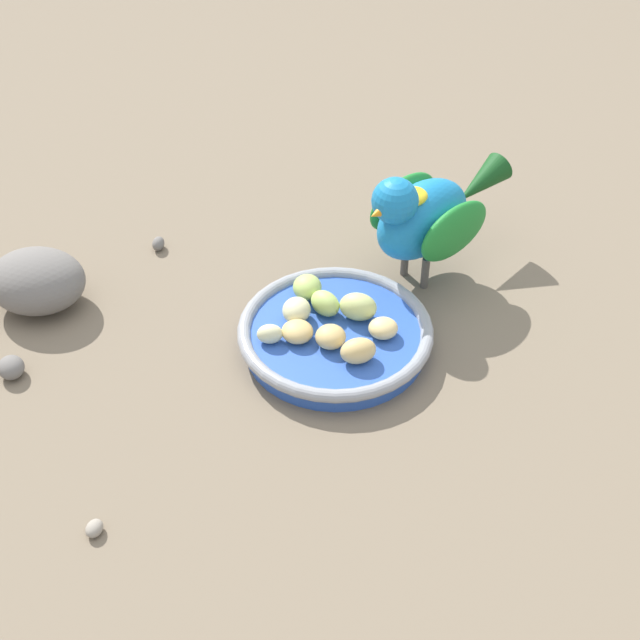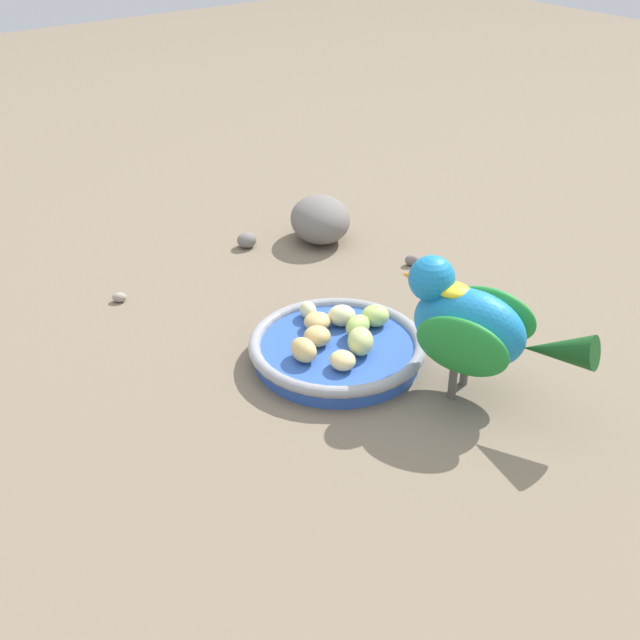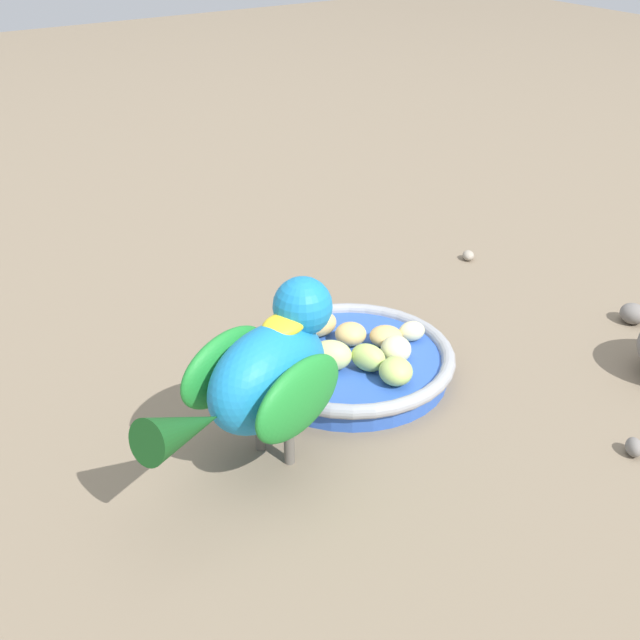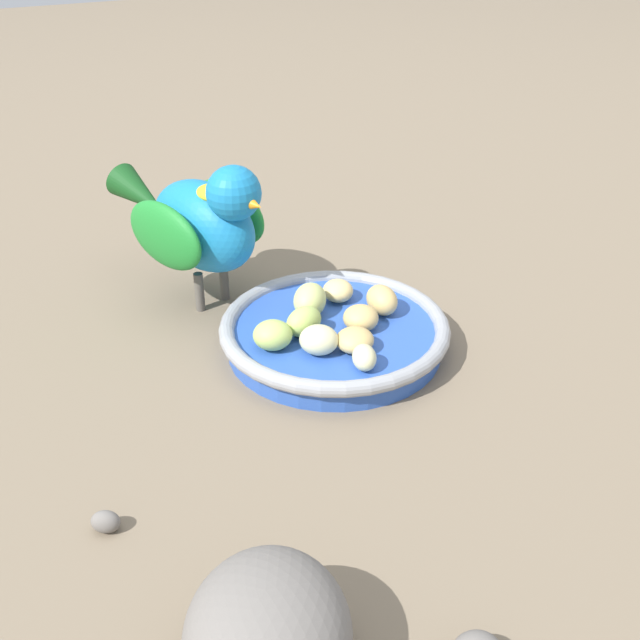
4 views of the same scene
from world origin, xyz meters
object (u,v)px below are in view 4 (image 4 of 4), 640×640
(feeding_bowl, at_px, (334,333))
(apple_piece_0, at_px, (310,300))
(apple_piece_2, at_px, (304,322))
(apple_piece_7, at_px, (273,335))
(pebble_2, at_px, (106,522))
(rock_large, at_px, (268,635))
(parrot, at_px, (200,220))
(apple_piece_6, at_px, (355,340))
(apple_piece_3, at_px, (382,300))
(apple_piece_4, at_px, (336,291))
(apple_piece_8, at_px, (364,357))
(apple_piece_5, at_px, (361,318))
(apple_piece_1, at_px, (319,340))

(feeding_bowl, distance_m, apple_piece_0, 0.04)
(apple_piece_2, xyz_separation_m, apple_piece_7, (0.01, -0.03, -0.00))
(pebble_2, bearing_deg, rock_large, 19.96)
(apple_piece_0, xyz_separation_m, apple_piece_7, (0.03, -0.05, -0.00))
(parrot, bearing_deg, apple_piece_6, 1.19)
(parrot, relative_size, rock_large, 2.00)
(apple_piece_3, bearing_deg, apple_piece_2, -87.79)
(apple_piece_2, distance_m, apple_piece_3, 0.08)
(apple_piece_4, distance_m, rock_large, 0.36)
(parrot, bearing_deg, rock_large, -35.51)
(apple_piece_0, bearing_deg, apple_piece_8, 0.53)
(apple_piece_2, bearing_deg, apple_piece_5, 74.23)
(feeding_bowl, distance_m, apple_piece_8, 0.07)
(apple_piece_0, distance_m, apple_piece_7, 0.06)
(apple_piece_5, relative_size, parrot, 0.15)
(apple_piece_8, bearing_deg, apple_piece_3, 140.78)
(apple_piece_1, height_order, apple_piece_6, apple_piece_1)
(rock_large, bearing_deg, apple_piece_4, 146.95)
(apple_piece_4, distance_m, apple_piece_7, 0.09)
(apple_piece_4, height_order, pebble_2, apple_piece_4)
(apple_piece_1, relative_size, apple_piece_8, 1.24)
(apple_piece_3, height_order, rock_large, rock_large)
(feeding_bowl, height_order, pebble_2, feeding_bowl)
(apple_piece_2, distance_m, apple_piece_5, 0.05)
(apple_piece_0, bearing_deg, apple_piece_1, -19.36)
(apple_piece_6, height_order, apple_piece_7, apple_piece_7)
(apple_piece_5, xyz_separation_m, pebble_2, (0.11, -0.24, -0.02))
(apple_piece_5, relative_size, apple_piece_8, 1.17)
(feeding_bowl, xyz_separation_m, pebble_2, (0.12, -0.22, -0.01))
(apple_piece_0, bearing_deg, apple_piece_5, 33.76)
(feeding_bowl, distance_m, apple_piece_1, 0.05)
(apple_piece_8, bearing_deg, pebble_2, -74.75)
(parrot, bearing_deg, apple_piece_4, 25.57)
(apple_piece_3, height_order, apple_piece_4, apple_piece_3)
(feeding_bowl, xyz_separation_m, apple_piece_3, (-0.00, 0.05, 0.02))
(feeding_bowl, xyz_separation_m, apple_piece_1, (0.03, -0.03, 0.02))
(apple_piece_0, bearing_deg, apple_piece_6, 5.96)
(feeding_bowl, relative_size, rock_large, 1.93)
(pebble_2, bearing_deg, apple_piece_0, 125.31)
(apple_piece_4, bearing_deg, apple_piece_0, -69.35)
(apple_piece_3, relative_size, parrot, 0.17)
(apple_piece_2, distance_m, apple_piece_7, 0.03)
(feeding_bowl, xyz_separation_m, rock_large, (0.26, -0.17, 0.02))
(parrot, bearing_deg, apple_piece_8, -3.14)
(apple_piece_4, height_order, apple_piece_6, same)
(apple_piece_0, relative_size, apple_piece_7, 1.19)
(pebble_2, bearing_deg, apple_piece_8, 105.25)
(apple_piece_1, xyz_separation_m, apple_piece_3, (-0.03, 0.08, 0.00))
(apple_piece_7, xyz_separation_m, apple_piece_8, (0.06, 0.05, -0.00))
(apple_piece_2, bearing_deg, feeding_bowl, 89.03)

